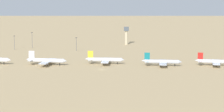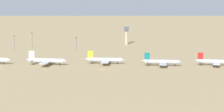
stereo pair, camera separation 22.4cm
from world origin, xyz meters
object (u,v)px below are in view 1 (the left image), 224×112
Objects in this scene: parked_jet_yellow_2 at (104,60)px; light_pole_east at (76,43)px; parked_jet_teal_3 at (161,62)px; light_pole_west at (32,39)px; parked_jet_red_4 at (214,62)px; parked_jet_white_1 at (46,61)px; control_tower at (126,34)px; light_pole_mid at (14,42)px.

light_pole_east is at bearing 115.04° from parked_jet_yellow_2.
light_pole_west reaches higher than parked_jet_teal_3.
parked_jet_red_4 is at bearing -29.40° from light_pole_west.
parked_jet_white_1 is 91.14m from parked_jet_teal_3.
parked_jet_teal_3 is 162.24m from light_pole_west.
control_tower is at bearing 71.86° from parked_jet_white_1.
parked_jet_teal_3 is at bearing -167.69° from parked_jet_red_4.
light_pole_east reaches higher than parked_jet_red_4.
parked_jet_teal_3 is at bearing -37.91° from light_pole_west.
parked_jet_yellow_2 reaches higher than parked_jet_red_4.
parked_jet_red_4 is at bearing 7.87° from parked_jet_teal_3.
control_tower is (-73.97, 129.56, 8.30)m from parked_jet_red_4.
parked_jet_red_4 is 1.93× the size of light_pole_west.
light_pole_mid is (-142.01, 84.53, 4.78)m from parked_jet_teal_3.
parked_jet_red_4 is at bearing -1.15° from parked_jet_yellow_2.
control_tower is at bearing 19.60° from light_pole_west.
light_pole_west is (-95.56, -34.03, -2.43)m from control_tower.
parked_jet_yellow_2 is at bearing 174.25° from parked_jet_teal_3.
light_pole_east is (48.72, -19.46, -1.43)m from light_pole_west.
parked_jet_red_4 is at bearing 7.81° from parked_jet_white_1.
parked_jet_yellow_2 is 2.27× the size of light_pole_mid.
parked_jet_yellow_2 is 124.70m from light_pole_west.
parked_jet_red_4 is 149.42m from control_tower.
parked_jet_yellow_2 is 1.66× the size of control_tower.
light_pole_mid is 62.96m from light_pole_east.
light_pole_west is (-82.61, 93.23, 5.74)m from parked_jet_yellow_2.
light_pole_mid is at bearing 141.43° from parked_jet_yellow_2.
parked_jet_teal_3 is 1.64× the size of control_tower.
parked_jet_white_1 is 2.10× the size of light_pole_west.
control_tower is at bearing 126.43° from parked_jet_red_4.
light_pole_east is (-120.80, 76.07, 4.43)m from parked_jet_red_4.
parked_jet_red_4 is 2.20× the size of light_pole_mid.
parked_jet_red_4 is 2.34× the size of light_pole_east.
control_tower is at bearing 48.80° from light_pole_east.
light_pole_west is (-169.52, 95.53, 5.87)m from parked_jet_red_4.
parked_jet_white_1 is 1.05× the size of parked_jet_yellow_2.
parked_jet_yellow_2 is 1.01× the size of parked_jet_teal_3.
light_pole_west reaches higher than parked_jet_yellow_2.
light_pole_mid is at bearing -133.03° from light_pole_west.
light_pole_mid reaches higher than parked_jet_yellow_2.
control_tower is 120.19m from light_pole_mid.
parked_jet_white_1 is 1.06× the size of parked_jet_teal_3.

